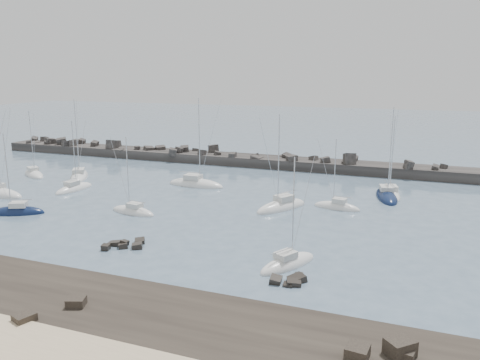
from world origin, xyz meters
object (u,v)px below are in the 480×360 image
object	(u,v)px
sailboat_2	(17,213)
sailboat_13	(34,175)
sailboat_7	(288,264)
sailboat_6	(282,207)
sailboat_9	(337,207)
sailboat_8	(386,197)
sailboat_10	(390,194)
sailboat_3	(74,189)
sailboat_5	(133,212)
sailboat_1	(79,177)
sailboat_4	(196,185)

from	to	relation	value
sailboat_2	sailboat_13	xyz separation A→B (m)	(-15.42, 19.06, -0.01)
sailboat_7	sailboat_6	bearing A→B (deg)	107.36
sailboat_9	sailboat_13	bearing A→B (deg)	177.92
sailboat_8	sailboat_10	world-z (taller)	sailboat_8
sailboat_3	sailboat_5	distance (m)	17.12
sailboat_1	sailboat_5	distance (m)	25.62
sailboat_2	sailboat_7	size ratio (longest dim) A/B	1.01
sailboat_6	sailboat_8	world-z (taller)	sailboat_8
sailboat_4	sailboat_10	world-z (taller)	sailboat_4
sailboat_7	sailboat_8	xyz separation A→B (m)	(7.18, 29.24, 0.00)
sailboat_2	sailboat_7	bearing A→B (deg)	-5.92
sailboat_2	sailboat_8	distance (m)	51.29
sailboat_3	sailboat_13	distance (m)	15.26
sailboat_8	sailboat_9	world-z (taller)	sailboat_8
sailboat_1	sailboat_13	size ratio (longest dim) A/B	1.17
sailboat_1	sailboat_6	bearing A→B (deg)	-9.06
sailboat_7	sailboat_13	size ratio (longest dim) A/B	0.91
sailboat_1	sailboat_2	bearing A→B (deg)	-71.83
sailboat_5	sailboat_3	bearing A→B (deg)	154.94
sailboat_5	sailboat_6	xyz separation A→B (m)	(17.63, 8.85, 0.02)
sailboat_5	sailboat_7	world-z (taller)	sailboat_7
sailboat_2	sailboat_3	bearing A→B (deg)	96.58
sailboat_4	sailboat_3	bearing A→B (deg)	-150.78
sailboat_4	sailboat_5	xyz separation A→B (m)	(-1.07, -16.53, -0.02)
sailboat_3	sailboat_8	bearing A→B (deg)	15.20
sailboat_4	sailboat_10	xyz separation A→B (m)	(29.93, 4.84, -0.01)
sailboat_10	sailboat_13	xyz separation A→B (m)	(-60.46, -7.91, -0.01)
sailboat_4	sailboat_8	distance (m)	29.65
sailboat_5	sailboat_8	world-z (taller)	sailboat_8
sailboat_1	sailboat_2	xyz separation A→B (m)	(6.75, -20.58, 0.01)
sailboat_3	sailboat_10	distance (m)	48.61
sailboat_9	sailboat_10	size ratio (longest dim) A/B	0.81
sailboat_1	sailboat_2	distance (m)	21.66
sailboat_4	sailboat_13	world-z (taller)	sailboat_4
sailboat_13	sailboat_3	bearing A→B (deg)	-24.00
sailboat_8	sailboat_2	bearing A→B (deg)	-150.36
sailboat_5	sailboat_6	distance (m)	19.73
sailboat_6	sailboat_13	bearing A→B (deg)	174.41
sailboat_5	sailboat_10	distance (m)	37.65
sailboat_2	sailboat_4	size ratio (longest dim) A/B	0.75
sailboat_6	sailboat_7	bearing A→B (deg)	-72.64
sailboat_2	sailboat_4	xyz separation A→B (m)	(15.10, 22.13, 0.01)
sailboat_5	sailboat_10	size ratio (longest dim) A/B	0.85
sailboat_2	sailboat_4	world-z (taller)	sailboat_4
sailboat_3	sailboat_4	bearing A→B (deg)	29.22
sailboat_5	sailboat_9	world-z (taller)	sailboat_5
sailboat_4	sailboat_13	size ratio (longest dim) A/B	1.23
sailboat_13	sailboat_7	bearing A→B (deg)	-23.47
sailboat_3	sailboat_9	distance (m)	40.38
sailboat_1	sailboat_3	xyz separation A→B (m)	(5.27, -7.73, 0.00)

